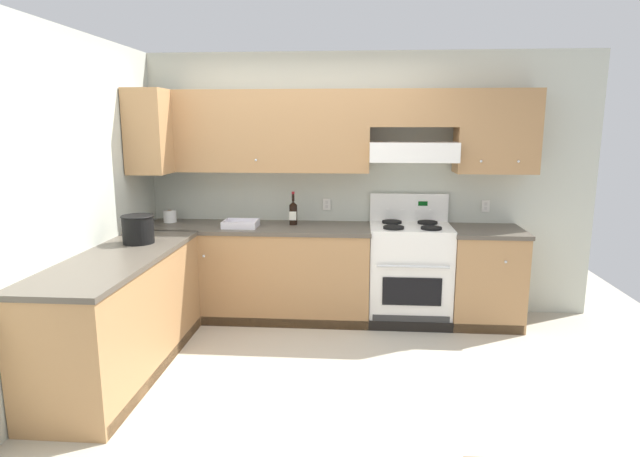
{
  "coord_description": "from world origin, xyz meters",
  "views": [
    {
      "loc": [
        0.55,
        -3.67,
        1.87
      ],
      "look_at": [
        0.21,
        0.7,
        1.0
      ],
      "focal_mm": 29.67,
      "sensor_mm": 36.0,
      "label": 1
    }
  ],
  "objects_px": {
    "stove": "(409,272)",
    "paper_towel_roll": "(170,216)",
    "bucket": "(138,229)",
    "wine_bottle": "(293,212)",
    "bowl": "(241,225)"
  },
  "relations": [
    {
      "from": "stove",
      "to": "paper_towel_roll",
      "type": "xyz_separation_m",
      "value": [
        -2.36,
        0.11,
        0.49
      ]
    },
    {
      "from": "bowl",
      "to": "paper_towel_roll",
      "type": "xyz_separation_m",
      "value": [
        -0.76,
        0.2,
        0.04
      ]
    },
    {
      "from": "stove",
      "to": "bowl",
      "type": "distance_m",
      "value": 1.67
    },
    {
      "from": "bowl",
      "to": "wine_bottle",
      "type": "bearing_deg",
      "value": 18.72
    },
    {
      "from": "stove",
      "to": "paper_towel_roll",
      "type": "distance_m",
      "value": 2.42
    },
    {
      "from": "bowl",
      "to": "paper_towel_roll",
      "type": "relative_size",
      "value": 2.52
    },
    {
      "from": "wine_bottle",
      "to": "paper_towel_roll",
      "type": "xyz_separation_m",
      "value": [
        -1.24,
        0.03,
        -0.06
      ]
    },
    {
      "from": "wine_bottle",
      "to": "stove",
      "type": "bearing_deg",
      "value": -3.86
    },
    {
      "from": "wine_bottle",
      "to": "bucket",
      "type": "height_order",
      "value": "wine_bottle"
    },
    {
      "from": "bucket",
      "to": "paper_towel_roll",
      "type": "relative_size",
      "value": 2.07
    },
    {
      "from": "wine_bottle",
      "to": "paper_towel_roll",
      "type": "height_order",
      "value": "wine_bottle"
    },
    {
      "from": "bucket",
      "to": "paper_towel_roll",
      "type": "distance_m",
      "value": 0.95
    },
    {
      "from": "bowl",
      "to": "bucket",
      "type": "distance_m",
      "value": 1.01
    },
    {
      "from": "bucket",
      "to": "stove",
      "type": "bearing_deg",
      "value": 20.0
    },
    {
      "from": "paper_towel_roll",
      "to": "bucket",
      "type": "bearing_deg",
      "value": -85.11
    }
  ]
}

